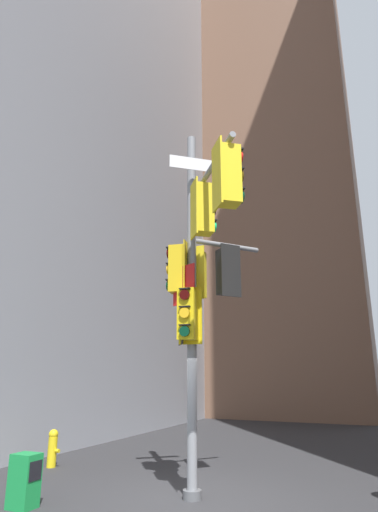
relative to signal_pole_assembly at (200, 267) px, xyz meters
name	(u,v)px	position (x,y,z in m)	size (l,w,h in m)	color
ground	(192,500)	(-0.30, 0.26, -4.27)	(120.00, 120.00, 0.00)	#2D2D30
building_mid_block	(252,88)	(-4.07, 20.89, 19.76)	(13.58, 13.58, 48.06)	brown
signal_pole_assembly	(200,267)	(0.00, 0.00, 0.00)	(2.30, 3.59, 7.39)	gray
fire_hydrant	(53,447)	(-4.56, 1.41, -3.81)	(0.33, 0.23, 0.87)	yellow
newspaper_box	(25,481)	(-2.71, -1.42, -3.83)	(0.45, 0.36, 0.87)	#198C3F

